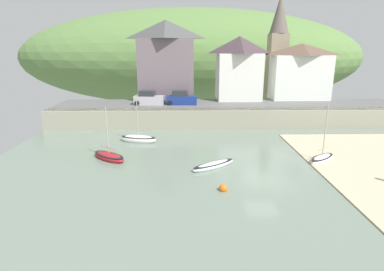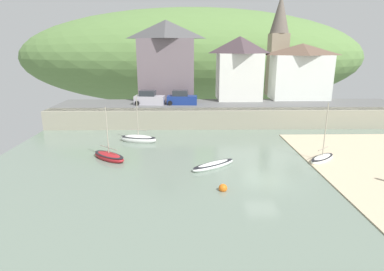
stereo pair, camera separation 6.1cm
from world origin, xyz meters
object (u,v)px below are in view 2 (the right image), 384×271
at_px(parked_car_near_slipway, 149,99).
at_px(parked_car_by_wall, 182,99).
at_px(church_with_spire, 278,44).
at_px(motorboat_with_cabin, 213,165).
at_px(waterfront_building_left, 166,60).
at_px(mooring_buoy, 223,188).
at_px(rowboat_small_beached, 109,156).
at_px(sailboat_white_hull, 322,158).
at_px(waterfront_building_right, 300,71).
at_px(sailboat_tall_mast, 138,139).
at_px(waterfront_building_centre, 239,68).

height_order(parked_car_near_slipway, parked_car_by_wall, same).
xyz_separation_m(church_with_spire, motorboat_with_cabin, (-12.34, -26.36, -10.30)).
height_order(waterfront_building_left, church_with_spire, church_with_spire).
xyz_separation_m(motorboat_with_cabin, mooring_buoy, (0.31, -4.63, -0.01)).
relative_size(church_with_spire, mooring_buoy, 24.91).
xyz_separation_m(parked_car_near_slipway, mooring_buoy, (7.80, -22.49, -3.02)).
xyz_separation_m(rowboat_small_beached, parked_car_near_slipway, (2.07, 15.62, 2.94)).
relative_size(waterfront_building_left, rowboat_small_beached, 2.25).
relative_size(waterfront_building_left, parked_car_near_slipway, 2.69).
xyz_separation_m(waterfront_building_left, church_with_spire, (17.60, 4.00, 2.26)).
distance_m(church_with_spire, rowboat_small_beached, 34.14).
bearing_deg(church_with_spire, motorboat_with_cabin, -115.08).
xyz_separation_m(waterfront_building_left, parked_car_near_slipway, (-2.22, -4.50, -5.03)).
bearing_deg(rowboat_small_beached, sailboat_white_hull, 36.24).
bearing_deg(waterfront_building_right, church_with_spire, 122.24).
height_order(parked_car_near_slipway, mooring_buoy, parked_car_near_slipway).
xyz_separation_m(waterfront_building_right, sailboat_tall_mast, (-22.50, -14.52, -6.26)).
relative_size(church_with_spire, sailboat_tall_mast, 3.00).
bearing_deg(sailboat_white_hull, church_with_spire, 44.82).
bearing_deg(waterfront_building_left, sailboat_white_hull, -53.80).
bearing_deg(motorboat_with_cabin, parked_car_by_wall, 65.44).
relative_size(sailboat_tall_mast, parked_car_near_slipway, 1.22).
bearing_deg(sailboat_white_hull, mooring_buoy, 171.54).
distance_m(waterfront_building_right, sailboat_white_hull, 22.43).
xyz_separation_m(church_with_spire, sailboat_tall_mast, (-19.98, -18.52, -10.18)).
bearing_deg(motorboat_with_cabin, waterfront_building_centre, 42.00).
height_order(sailboat_white_hull, parked_car_by_wall, sailboat_white_hull).
bearing_deg(sailboat_tall_mast, parked_car_near_slipway, 102.69).
bearing_deg(parked_car_near_slipway, rowboat_small_beached, -91.19).
bearing_deg(sailboat_white_hull, rowboat_small_beached, 137.46).
bearing_deg(waterfront_building_left, mooring_buoy, -78.31).
xyz_separation_m(parked_car_near_slipway, parked_car_by_wall, (4.50, 0.00, 0.00)).
bearing_deg(parked_car_by_wall, church_with_spire, 32.45).
bearing_deg(waterfront_building_centre, mooring_buoy, -100.98).
bearing_deg(sailboat_white_hull, waterfront_building_right, 37.15).
bearing_deg(sailboat_tall_mast, mooring_buoy, -43.86).
bearing_deg(church_with_spire, waterfront_building_left, -167.20).
distance_m(waterfront_building_left, motorboat_with_cabin, 24.34).
height_order(church_with_spire, parked_car_near_slipway, church_with_spire).
height_order(waterfront_building_left, mooring_buoy, waterfront_building_left).
xyz_separation_m(motorboat_with_cabin, rowboat_small_beached, (-9.56, 2.24, 0.07)).
xyz_separation_m(waterfront_building_right, rowboat_small_beached, (-24.42, -20.12, -6.31)).
relative_size(sailboat_white_hull, sailboat_tall_mast, 1.07).
xyz_separation_m(waterfront_building_centre, sailboat_tall_mast, (-13.20, -14.52, -6.79)).
xyz_separation_m(rowboat_small_beached, sailboat_tall_mast, (1.91, 5.61, 0.05)).
bearing_deg(parked_car_near_slipway, waterfront_building_centre, 25.40).
bearing_deg(waterfront_building_right, waterfront_building_left, 180.00).
height_order(motorboat_with_cabin, rowboat_small_beached, rowboat_small_beached).
bearing_deg(mooring_buoy, rowboat_small_beached, 145.19).
bearing_deg(motorboat_with_cabin, waterfront_building_left, 69.20).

